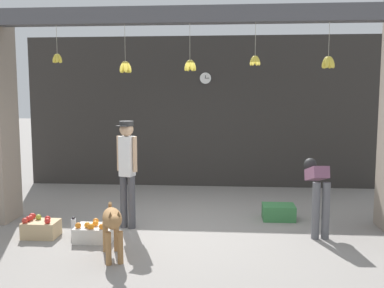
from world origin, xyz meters
The scene contains 11 objects.
ground_plane centered at (0.00, 0.00, 0.00)m, with size 60.00×60.00×0.00m, color gray.
shop_back_wall centered at (0.00, 3.22, 1.65)m, with size 7.79×0.12×3.31m, color #2D2B28.
storefront_awning centered at (0.01, 0.12, 3.15)m, with size 5.89×0.26×0.96m.
dog centered at (-0.86, -1.20, 0.46)m, with size 0.43×0.83×0.68m.
shopkeeper centered at (-0.95, 0.05, 0.97)m, with size 0.33×0.29×1.64m.
worker_stooping centered at (1.87, -0.02, 0.71)m, with size 0.27×0.81×1.06m.
fruit_crate_oranges centered at (-1.28, -0.57, 0.12)m, with size 0.53×0.39×0.29m.
fruit_crate_apples centered at (-2.11, -0.47, 0.13)m, with size 0.48×0.35×0.31m.
produce_box_green centered at (1.41, 0.66, 0.12)m, with size 0.52×0.38×0.25m, color #387A42.
water_bottle centered at (-1.64, -0.42, 0.13)m, with size 0.07×0.07×0.29m.
wall_clock centered at (0.09, 3.15, 2.40)m, with size 0.26×0.03×0.26m.
Camera 1 is at (0.52, -6.25, 2.03)m, focal length 40.00 mm.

